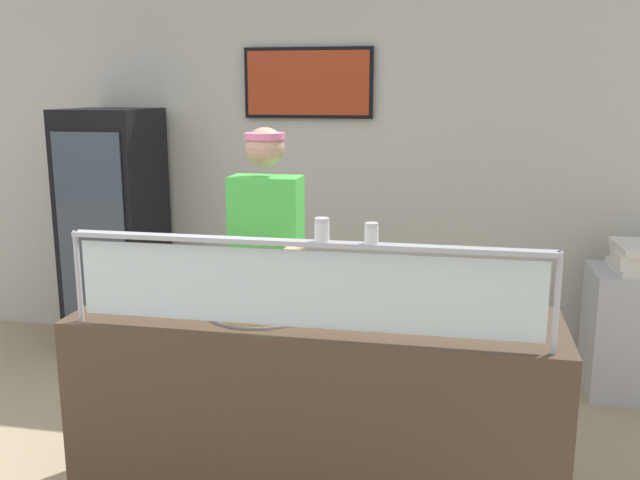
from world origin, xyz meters
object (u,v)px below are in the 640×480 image
at_px(pizza_tray, 260,309).
at_px(drink_fridge, 115,233).
at_px(pizza_server, 256,306).
at_px(pepper_flake_shaker, 371,235).
at_px(parmesan_shaker, 322,231).
at_px(worker_figure, 267,266).

distance_m(pizza_tray, drink_fridge, 2.38).
distance_m(pizza_tray, pizza_server, 0.03).
relative_size(pepper_flake_shaker, drink_fridge, 0.05).
bearing_deg(pizza_tray, pizza_server, -124.28).
bearing_deg(pizza_server, pepper_flake_shaker, -23.81).
relative_size(pizza_server, drink_fridge, 0.15).
distance_m(pizza_server, pepper_flake_shaker, 0.73).
height_order(pizza_server, parmesan_shaker, parmesan_shaker).
distance_m(pizza_tray, pepper_flake_shaker, 0.74).
relative_size(parmesan_shaker, worker_figure, 0.05).
xyz_separation_m(pizza_server, parmesan_shaker, (0.35, -0.24, 0.41)).
distance_m(pizza_tray, parmesan_shaker, 0.61).
bearing_deg(pizza_server, worker_figure, 101.16).
height_order(pizza_tray, worker_figure, worker_figure).
bearing_deg(drink_fridge, pepper_flake_shaker, -42.64).
bearing_deg(pizza_tray, parmesan_shaker, -37.80).
bearing_deg(parmesan_shaker, worker_figure, 118.34).
xyz_separation_m(pizza_tray, drink_fridge, (-1.63, 1.73, -0.06)).
bearing_deg(worker_figure, pepper_flake_shaker, -52.68).
xyz_separation_m(pepper_flake_shaker, worker_figure, (-0.68, 0.90, -0.39)).
height_order(pizza_server, drink_fridge, drink_fridge).
bearing_deg(pepper_flake_shaker, pizza_server, 156.22).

